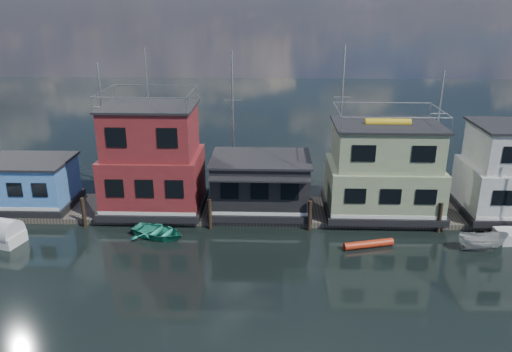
{
  "coord_description": "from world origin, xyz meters",
  "views": [
    {
      "loc": [
        0.39,
        -22.78,
        15.44
      ],
      "look_at": [
        -0.84,
        12.0,
        3.0
      ],
      "focal_mm": 35.0,
      "sensor_mm": 36.0,
      "label": 1
    }
  ],
  "objects_px": {
    "motorboat": "(482,241)",
    "red_kayak": "(368,244)",
    "houseboat_dark": "(261,184)",
    "houseboat_red": "(153,161)",
    "dinghy_teal": "(158,232)",
    "houseboat_blue": "(30,183)",
    "houseboat_green": "(384,170)"
  },
  "relations": [
    {
      "from": "houseboat_blue",
      "to": "motorboat",
      "type": "relative_size",
      "value": 2.0
    },
    {
      "from": "houseboat_green",
      "to": "houseboat_red",
      "type": "bearing_deg",
      "value": -180.0
    },
    {
      "from": "houseboat_green",
      "to": "motorboat",
      "type": "xyz_separation_m",
      "value": [
        5.52,
        -5.35,
        -2.93
      ]
    },
    {
      "from": "motorboat",
      "to": "red_kayak",
      "type": "bearing_deg",
      "value": 88.5
    },
    {
      "from": "houseboat_red",
      "to": "dinghy_teal",
      "type": "bearing_deg",
      "value": -75.31
    },
    {
      "from": "houseboat_dark",
      "to": "motorboat",
      "type": "height_order",
      "value": "houseboat_dark"
    },
    {
      "from": "red_kayak",
      "to": "houseboat_green",
      "type": "bearing_deg",
      "value": 56.75
    },
    {
      "from": "houseboat_red",
      "to": "houseboat_blue",
      "type": "bearing_deg",
      "value": -180.0
    },
    {
      "from": "houseboat_red",
      "to": "dinghy_teal",
      "type": "distance_m",
      "value": 5.77
    },
    {
      "from": "motorboat",
      "to": "houseboat_blue",
      "type": "bearing_deg",
      "value": 79.34
    },
    {
      "from": "houseboat_red",
      "to": "houseboat_dark",
      "type": "height_order",
      "value": "houseboat_red"
    },
    {
      "from": "houseboat_blue",
      "to": "houseboat_green",
      "type": "xyz_separation_m",
      "value": [
        26.5,
        0.0,
        1.34
      ]
    },
    {
      "from": "dinghy_teal",
      "to": "houseboat_red",
      "type": "bearing_deg",
      "value": 36.27
    },
    {
      "from": "motorboat",
      "to": "houseboat_green",
      "type": "bearing_deg",
      "value": 44.73
    },
    {
      "from": "houseboat_red",
      "to": "red_kayak",
      "type": "relative_size",
      "value": 3.5
    },
    {
      "from": "houseboat_blue",
      "to": "houseboat_green",
      "type": "bearing_deg",
      "value": 0.0
    },
    {
      "from": "houseboat_dark",
      "to": "houseboat_red",
      "type": "bearing_deg",
      "value": 179.86
    },
    {
      "from": "houseboat_green",
      "to": "motorboat",
      "type": "relative_size",
      "value": 2.62
    },
    {
      "from": "dinghy_teal",
      "to": "houseboat_green",
      "type": "bearing_deg",
      "value": -53.36
    },
    {
      "from": "houseboat_red",
      "to": "motorboat",
      "type": "relative_size",
      "value": 3.7
    },
    {
      "from": "houseboat_blue",
      "to": "houseboat_dark",
      "type": "bearing_deg",
      "value": -0.06
    },
    {
      "from": "houseboat_dark",
      "to": "red_kayak",
      "type": "xyz_separation_m",
      "value": [
        7.22,
        -5.29,
        -2.17
      ]
    },
    {
      "from": "houseboat_green",
      "to": "dinghy_teal",
      "type": "relative_size",
      "value": 2.18
    },
    {
      "from": "houseboat_blue",
      "to": "houseboat_red",
      "type": "relative_size",
      "value": 0.54
    },
    {
      "from": "houseboat_blue",
      "to": "houseboat_green",
      "type": "height_order",
      "value": "houseboat_green"
    },
    {
      "from": "houseboat_blue",
      "to": "red_kayak",
      "type": "height_order",
      "value": "houseboat_blue"
    },
    {
      "from": "houseboat_red",
      "to": "motorboat",
      "type": "height_order",
      "value": "houseboat_red"
    },
    {
      "from": "houseboat_dark",
      "to": "red_kayak",
      "type": "relative_size",
      "value": 2.18
    },
    {
      "from": "dinghy_teal",
      "to": "motorboat",
      "type": "bearing_deg",
      "value": -71.3
    },
    {
      "from": "dinghy_teal",
      "to": "houseboat_dark",
      "type": "bearing_deg",
      "value": -36.69
    },
    {
      "from": "houseboat_red",
      "to": "motorboat",
      "type": "xyz_separation_m",
      "value": [
        22.52,
        -5.35,
        -3.49
      ]
    },
    {
      "from": "houseboat_blue",
      "to": "motorboat",
      "type": "distance_m",
      "value": 32.5
    }
  ]
}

